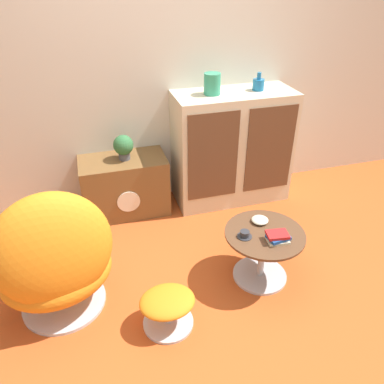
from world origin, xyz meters
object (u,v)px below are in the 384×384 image
sideboard (232,148)px  ottoman (167,306)px  tv_console (125,186)px  teacup (245,235)px  vase_leftmost (212,84)px  vase_inner_left (258,84)px  bowl (260,220)px  book_stack (278,237)px  coffee_table (263,250)px  egg_chair (55,262)px  potted_plant (123,146)px

sideboard → ottoman: 1.66m
tv_console → teacup: size_ratio=7.37×
vase_leftmost → sideboard: bearing=-1.1°
vase_leftmost → vase_inner_left: 0.42m
ottoman → vase_inner_left: size_ratio=2.30×
sideboard → bowl: size_ratio=8.79×
ottoman → book_stack: size_ratio=2.15×
ottoman → vase_leftmost: (0.72, 1.33, 0.95)m
coffee_table → tv_console: bearing=125.7°
vase_leftmost → vase_inner_left: vase_leftmost is taller
vase_inner_left → tv_console: bearing=178.9°
egg_chair → book_stack: size_ratio=5.83×
teacup → book_stack: (0.19, -0.10, 0.01)m
book_stack → sideboard: bearing=83.1°
sideboard → bowl: 1.00m
sideboard → egg_chair: 1.86m
sideboard → tv_console: sideboard is taller
tv_console → ottoman: 1.36m
teacup → egg_chair: bearing=176.5°
ottoman → bowl: bearing=24.6°
book_stack → bowl: bearing=96.0°
teacup → book_stack: book_stack is taller
vase_leftmost → teacup: size_ratio=1.72×
tv_console → potted_plant: (0.02, 0.00, 0.39)m
vase_leftmost → potted_plant: bearing=178.2°
bowl → tv_console: bearing=129.5°
coffee_table → vase_leftmost: bearing=91.1°
sideboard → egg_chair: size_ratio=1.12×
tv_console → vase_leftmost: size_ratio=4.29×
coffee_table → teacup: (-0.15, -0.00, 0.17)m
coffee_table → ottoman: bearing=-163.1°
ottoman → book_stack: bearing=9.1°
egg_chair → vase_inner_left: vase_inner_left is taller
ottoman → potted_plant: bearing=92.1°
sideboard → tv_console: (-1.00, 0.03, -0.25)m
ottoman → potted_plant: (-0.05, 1.36, 0.48)m
vase_leftmost → tv_console: bearing=178.3°
coffee_table → potted_plant: 1.44m
tv_console → teacup: bearing=-59.7°
vase_leftmost → bowl: size_ratio=1.45×
potted_plant → vase_leftmost: bearing=-1.8°
potted_plant → bowl: bearing=-51.3°
egg_chair → ottoman: (0.62, -0.30, -0.26)m
tv_console → ottoman: tv_console is taller
tv_console → teacup: 1.32m
coffee_table → vase_leftmost: vase_leftmost is taller
egg_chair → book_stack: egg_chair is taller
bowl → coffee_table: bearing=-98.3°
teacup → potted_plant: bearing=119.5°
ottoman → vase_leftmost: size_ratio=1.99×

